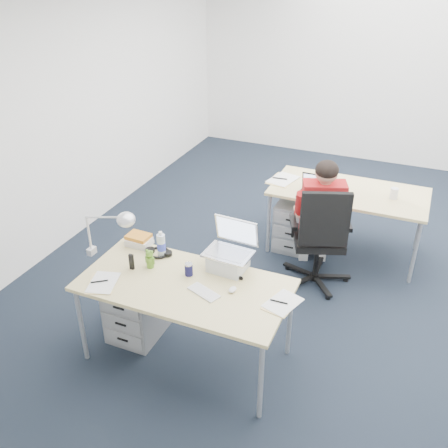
% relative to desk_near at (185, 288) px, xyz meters
% --- Properties ---
extents(floor, '(7.00, 7.00, 0.00)m').
position_rel_desk_near_xyz_m(floor, '(0.90, 1.49, -0.68)').
color(floor, black).
rests_on(floor, ground).
extents(room, '(6.02, 7.02, 2.80)m').
position_rel_desk_near_xyz_m(room, '(0.90, 1.49, 1.03)').
color(room, white).
rests_on(room, ground).
extents(desk_near, '(1.60, 0.80, 0.73)m').
position_rel_desk_near_xyz_m(desk_near, '(0.00, 0.00, 0.00)').
color(desk_near, '#CDB976').
rests_on(desk_near, ground).
extents(desk_far, '(1.60, 0.80, 0.73)m').
position_rel_desk_near_xyz_m(desk_far, '(0.84, 2.14, 0.00)').
color(desk_far, '#CDB976').
rests_on(desk_far, ground).
extents(office_chair, '(0.89, 0.89, 1.09)m').
position_rel_desk_near_xyz_m(office_chair, '(0.72, 1.42, -0.37)').
color(office_chair, black).
rests_on(office_chair, ground).
extents(seated_person, '(0.55, 0.76, 1.28)m').
position_rel_desk_near_xyz_m(seated_person, '(0.66, 1.59, -0.04)').
color(seated_person, '#AF191A').
rests_on(seated_person, ground).
extents(drawer_pedestal_near, '(0.40, 0.50, 0.55)m').
position_rel_desk_near_xyz_m(drawer_pedestal_near, '(-0.52, 0.10, -0.41)').
color(drawer_pedestal_near, gray).
rests_on(drawer_pedestal_near, ground).
extents(drawer_pedestal_far, '(0.40, 0.50, 0.55)m').
position_rel_desk_near_xyz_m(drawer_pedestal_far, '(0.33, 2.03, -0.41)').
color(drawer_pedestal_far, gray).
rests_on(drawer_pedestal_far, ground).
extents(silver_laptop, '(0.38, 0.31, 0.39)m').
position_rel_desk_near_xyz_m(silver_laptop, '(0.23, 0.31, 0.24)').
color(silver_laptop, silver).
rests_on(silver_laptop, desk_near).
extents(wireless_keyboard, '(0.27, 0.19, 0.01)m').
position_rel_desk_near_xyz_m(wireless_keyboard, '(0.19, -0.05, 0.05)').
color(wireless_keyboard, white).
rests_on(wireless_keyboard, desk_near).
extents(computer_mouse, '(0.06, 0.09, 0.03)m').
position_rel_desk_near_xyz_m(computer_mouse, '(0.37, 0.05, 0.06)').
color(computer_mouse, white).
rests_on(computer_mouse, desk_near).
extents(headphones, '(0.25, 0.20, 0.04)m').
position_rel_desk_near_xyz_m(headphones, '(-0.38, 0.29, 0.07)').
color(headphones, black).
rests_on(headphones, desk_near).
extents(can_koozie, '(0.08, 0.08, 0.10)m').
position_rel_desk_near_xyz_m(can_koozie, '(-0.02, 0.12, 0.10)').
color(can_koozie, '#171646').
rests_on(can_koozie, desk_near).
extents(water_bottle, '(0.09, 0.09, 0.22)m').
position_rel_desk_near_xyz_m(water_bottle, '(-0.35, 0.28, 0.16)').
color(water_bottle, silver).
rests_on(water_bottle, desk_near).
extents(bear_figurine, '(0.10, 0.08, 0.16)m').
position_rel_desk_near_xyz_m(bear_figurine, '(-0.35, 0.09, 0.13)').
color(bear_figurine, '#3F7B21').
rests_on(bear_figurine, desk_near).
extents(book_stack, '(0.21, 0.16, 0.09)m').
position_rel_desk_near_xyz_m(book_stack, '(-0.61, 0.35, 0.09)').
color(book_stack, silver).
rests_on(book_stack, desk_near).
extents(cordless_phone, '(0.04, 0.02, 0.13)m').
position_rel_desk_near_xyz_m(cordless_phone, '(-0.47, 0.01, 0.11)').
color(cordless_phone, black).
rests_on(cordless_phone, desk_near).
extents(papers_left, '(0.27, 0.32, 0.01)m').
position_rel_desk_near_xyz_m(papers_left, '(-0.58, -0.25, 0.05)').
color(papers_left, '#EED189').
rests_on(papers_left, desk_near).
extents(papers_right, '(0.26, 0.32, 0.01)m').
position_rel_desk_near_xyz_m(papers_right, '(0.75, 0.05, 0.05)').
color(papers_right, '#EED189').
rests_on(papers_right, desk_near).
extents(sunglasses, '(0.09, 0.05, 0.02)m').
position_rel_desk_near_xyz_m(sunglasses, '(0.35, 0.21, 0.06)').
color(sunglasses, black).
rests_on(sunglasses, desk_near).
extents(desk_lamp, '(0.43, 0.18, 0.48)m').
position_rel_desk_near_xyz_m(desk_lamp, '(-0.75, 0.07, 0.29)').
color(desk_lamp, silver).
rests_on(desk_lamp, desk_near).
extents(dark_laptop, '(0.31, 0.30, 0.22)m').
position_rel_desk_near_xyz_m(dark_laptop, '(0.52, 1.86, 0.16)').
color(dark_laptop, black).
rests_on(dark_laptop, desk_far).
extents(far_cup, '(0.09, 0.09, 0.11)m').
position_rel_desk_near_xyz_m(far_cup, '(1.29, 2.13, 0.10)').
color(far_cup, white).
rests_on(far_cup, desk_far).
extents(far_papers, '(0.31, 0.39, 0.01)m').
position_rel_desk_near_xyz_m(far_papers, '(0.11, 2.11, 0.05)').
color(far_papers, white).
rests_on(far_papers, desk_far).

